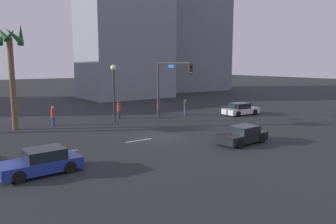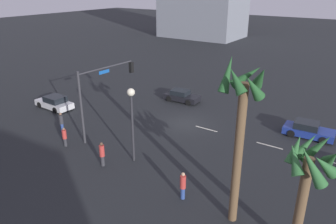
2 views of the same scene
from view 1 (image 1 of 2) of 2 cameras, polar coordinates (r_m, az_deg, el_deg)
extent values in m
plane|color=#232628|center=(26.01, -0.95, -4.36)|extent=(220.00, 220.00, 0.00)
cube|color=silver|center=(22.69, -18.00, -6.68)|extent=(2.16, 0.14, 0.01)
cube|color=silver|center=(24.90, -5.11, -4.96)|extent=(2.19, 0.14, 0.01)
cube|color=navy|center=(18.72, -21.35, -8.60)|extent=(4.18, 2.03, 0.60)
cube|color=black|center=(18.63, -20.72, -6.79)|extent=(2.04, 1.70, 0.56)
cylinder|color=black|center=(17.67, -24.53, -10.29)|extent=(0.65, 0.25, 0.64)
cylinder|color=black|center=(19.29, -25.72, -8.81)|extent=(0.65, 0.25, 0.64)
cylinder|color=black|center=(18.35, -16.70, -9.18)|extent=(0.65, 0.25, 0.64)
cylinder|color=black|center=(19.91, -18.51, -7.87)|extent=(0.65, 0.25, 0.64)
cube|color=silver|center=(38.00, 12.60, 0.22)|extent=(4.33, 1.94, 0.60)
cube|color=black|center=(37.74, 12.35, 1.09)|extent=(2.10, 1.66, 0.60)
cylinder|color=black|center=(39.56, 13.03, 0.32)|extent=(0.65, 0.24, 0.64)
cylinder|color=black|center=(38.40, 14.90, 0.01)|extent=(0.65, 0.24, 0.64)
cylinder|color=black|center=(37.70, 10.24, 0.01)|extent=(0.65, 0.24, 0.64)
cylinder|color=black|center=(36.48, 12.11, -0.32)|extent=(0.65, 0.24, 0.64)
cube|color=black|center=(24.46, 12.79, -4.29)|extent=(4.00, 1.93, 0.60)
cube|color=black|center=(24.52, 13.18, -2.94)|extent=(1.96, 1.61, 0.51)
cylinder|color=black|center=(23.08, 12.42, -5.40)|extent=(0.65, 0.26, 0.64)
cylinder|color=black|center=(24.10, 9.46, -4.73)|extent=(0.65, 0.26, 0.64)
cylinder|color=black|center=(24.95, 15.99, -4.49)|extent=(0.65, 0.26, 0.64)
cylinder|color=black|center=(25.90, 13.10, -3.91)|extent=(0.65, 0.26, 0.64)
cylinder|color=#38383D|center=(34.92, -1.73, 3.96)|extent=(0.20, 0.20, 6.07)
cylinder|color=#38383D|center=(32.30, 0.85, 8.55)|extent=(0.46, 5.85, 0.12)
cube|color=black|center=(29.87, 3.87, 7.43)|extent=(0.34, 0.34, 0.95)
sphere|color=#360503|center=(29.72, 4.08, 8.00)|extent=(0.20, 0.20, 0.20)
sphere|color=#392605|center=(29.73, 4.08, 7.42)|extent=(0.20, 0.20, 0.20)
sphere|color=green|center=(29.73, 4.07, 6.84)|extent=(0.20, 0.20, 0.20)
cube|color=#1959B2|center=(32.55, 0.57, 7.98)|extent=(0.10, 1.10, 0.28)
cylinder|color=#2D2D33|center=(32.36, -9.39, 2.62)|extent=(0.18, 0.18, 5.09)
sphere|color=#F2EACC|center=(32.20, -9.51, 7.63)|extent=(0.56, 0.56, 0.56)
cylinder|color=#333338|center=(34.86, -8.53, -0.51)|extent=(0.38, 0.38, 0.79)
cylinder|color=#BF3833|center=(34.75, -8.56, 0.83)|extent=(0.50, 0.50, 0.86)
sphere|color=brown|center=(34.68, -8.58, 1.72)|extent=(0.23, 0.23, 0.23)
cylinder|color=#2D478C|center=(36.81, 3.05, 0.02)|extent=(0.35, 0.35, 0.75)
cylinder|color=#333338|center=(36.71, 3.06, 1.22)|extent=(0.46, 0.46, 0.82)
sphere|color=#8C664C|center=(36.64, 3.06, 2.03)|extent=(0.22, 0.22, 0.22)
cylinder|color=#2D478C|center=(32.50, -19.36, -1.56)|extent=(0.33, 0.33, 0.77)
cylinder|color=#BF3833|center=(32.37, -19.43, -0.15)|extent=(0.44, 0.44, 0.84)
sphere|color=tan|center=(32.30, -19.48, 0.79)|extent=(0.23, 0.23, 0.23)
cylinder|color=#333338|center=(36.75, -1.65, -0.04)|extent=(0.28, 0.28, 0.68)
cylinder|color=#BF3833|center=(36.65, -1.65, 1.06)|extent=(0.38, 0.38, 0.75)
sphere|color=#8C664C|center=(36.60, -1.65, 1.80)|extent=(0.20, 0.20, 0.20)
cylinder|color=brown|center=(31.41, -25.48, 4.38)|extent=(0.47, 0.47, 7.97)
cone|color=#235628|center=(31.58, -24.30, 12.19)|extent=(0.62, 1.26, 1.90)
cone|color=#235628|center=(32.10, -25.85, 11.95)|extent=(1.33, 0.86, 1.38)
cone|color=#235628|center=(31.69, -27.07, 11.46)|extent=(1.14, 1.37, 1.39)
cone|color=#235628|center=(30.97, -26.95, 12.12)|extent=(1.25, 1.46, 1.42)
cone|color=#235628|center=(30.72, -25.31, 11.96)|extent=(1.70, 0.98, 1.46)
cube|color=gray|center=(56.97, -7.62, 14.07)|extent=(14.31, 10.57, 22.84)
cube|color=slate|center=(71.76, 0.74, 14.18)|extent=(22.95, 15.46, 25.87)
camera|label=2|loc=(45.55, -35.99, 15.19)|focal=34.54mm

